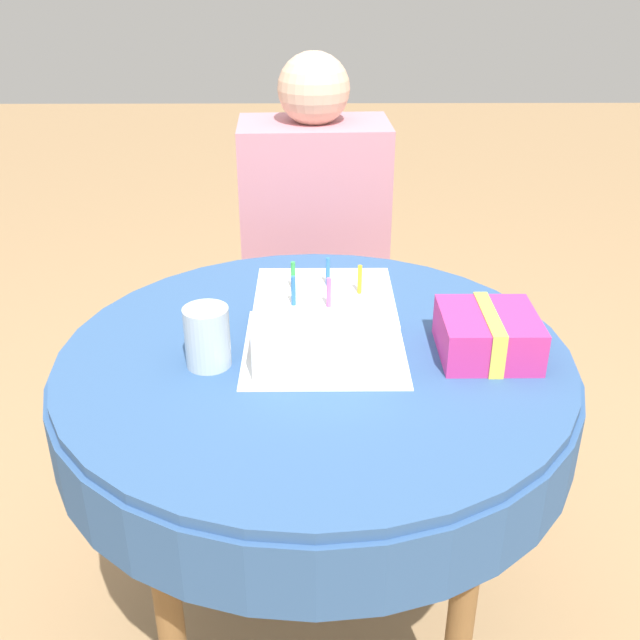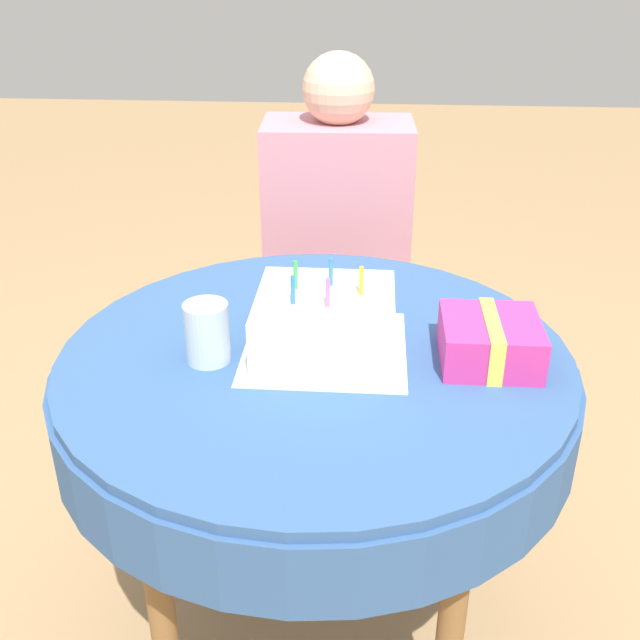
{
  "view_description": "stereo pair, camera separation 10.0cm",
  "coord_description": "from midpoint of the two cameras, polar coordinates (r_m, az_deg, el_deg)",
  "views": [
    {
      "loc": [
        -0.0,
        -1.21,
        1.43
      ],
      "look_at": [
        0.01,
        0.0,
        0.8
      ],
      "focal_mm": 42.0,
      "sensor_mm": 36.0,
      "label": 1
    },
    {
      "loc": [
        0.1,
        -1.21,
        1.43
      ],
      "look_at": [
        0.01,
        0.0,
        0.8
      ],
      "focal_mm": 42.0,
      "sensor_mm": 36.0,
      "label": 2
    }
  ],
  "objects": [
    {
      "name": "ground_plane",
      "position": [
        1.87,
        1.34,
        -22.35
      ],
      "size": [
        12.0,
        12.0,
        0.0
      ],
      "primitive_type": "plane",
      "color": "#A37F56"
    },
    {
      "name": "dining_table",
      "position": [
        1.44,
        1.62,
        -5.56
      ],
      "size": [
        0.97,
        0.97,
        0.74
      ],
      "color": "#335689",
      "rests_on": "ground_plane"
    },
    {
      "name": "chair",
      "position": [
        2.27,
        2.51,
        2.1
      ],
      "size": [
        0.45,
        0.45,
        0.85
      ],
      "rotation": [
        0.0,
        0.0,
        0.04
      ],
      "color": "brown",
      "rests_on": "ground_plane"
    },
    {
      "name": "person",
      "position": [
        2.09,
        2.65,
        6.83
      ],
      "size": [
        0.41,
        0.35,
        1.17
      ],
      "rotation": [
        0.0,
        0.0,
        0.04
      ],
      "color": "#DBB293",
      "rests_on": "ground_plane"
    },
    {
      "name": "napkin",
      "position": [
        1.41,
        2.42,
        -2.16
      ],
      "size": [
        0.3,
        0.3,
        0.0
      ],
      "color": "white",
      "rests_on": "dining_table"
    },
    {
      "name": "birthday_cake",
      "position": [
        1.38,
        2.47,
        -0.19
      ],
      "size": [
        0.25,
        0.25,
        0.16
      ],
      "color": "white",
      "rests_on": "dining_table"
    },
    {
      "name": "drinking_glass",
      "position": [
        1.35,
        -6.52,
        -1.0
      ],
      "size": [
        0.08,
        0.08,
        0.11
      ],
      "color": "silver",
      "rests_on": "dining_table"
    },
    {
      "name": "gift_box",
      "position": [
        1.39,
        14.83,
        -1.6
      ],
      "size": [
        0.17,
        0.18,
        0.09
      ],
      "color": "#D13384",
      "rests_on": "dining_table"
    }
  ]
}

